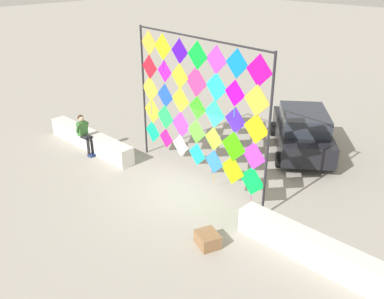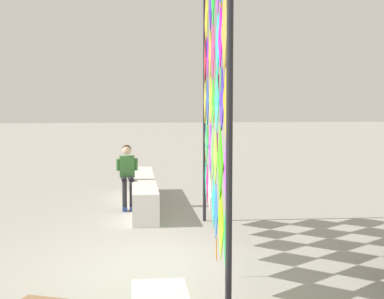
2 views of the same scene
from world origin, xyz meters
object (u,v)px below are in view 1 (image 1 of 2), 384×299
(kite_display_rack, at_px, (197,103))
(seated_vendor, at_px, (84,132))
(parked_car, at_px, (302,131))
(cardboard_box_large, at_px, (208,239))

(kite_display_rack, relative_size, seated_vendor, 3.76)
(parked_car, bearing_deg, kite_display_rack, -106.67)
(parked_car, distance_m, cardboard_box_large, 6.89)
(kite_display_rack, height_order, parked_car, kite_display_rack)
(parked_car, xyz_separation_m, cardboard_box_large, (1.26, -6.74, -0.66))
(seated_vendor, distance_m, cardboard_box_large, 7.10)
(seated_vendor, relative_size, cardboard_box_large, 2.50)
(parked_car, bearing_deg, cardboard_box_large, -79.44)
(cardboard_box_large, bearing_deg, parked_car, 100.56)
(kite_display_rack, distance_m, seated_vendor, 4.97)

